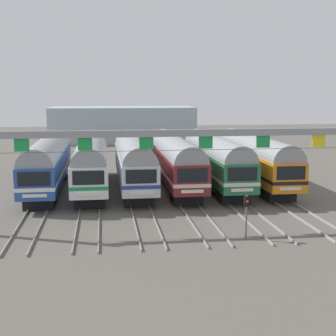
{
  "coord_description": "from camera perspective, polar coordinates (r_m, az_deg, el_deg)",
  "views": [
    {
      "loc": [
        -4.62,
        -43.91,
        8.93
      ],
      "look_at": [
        1.3,
        0.14,
        1.81
      ],
      "focal_mm": 51.83,
      "sensor_mm": 36.0,
      "label": 1
    }
  ],
  "objects": [
    {
      "name": "commuter_train_blue",
      "position": [
        44.63,
        -13.95,
        0.79
      ],
      "size": [
        2.88,
        18.06,
        5.05
      ],
      "color": "#284C9E",
      "rests_on": "ground"
    },
    {
      "name": "commuter_train_green",
      "position": [
        45.54,
        5.58,
        1.18
      ],
      "size": [
        2.88,
        18.06,
        5.05
      ],
      "color": "#236B42",
      "rests_on": "ground"
    },
    {
      "name": "commuter_train_silver",
      "position": [
        44.43,
        -4.09,
        1.01
      ],
      "size": [
        2.88,
        18.06,
        5.05
      ],
      "color": "silver",
      "rests_on": "ground"
    },
    {
      "name": "yard_signal_mast",
      "position": [
        29.55,
        9.22,
        -4.75
      ],
      "size": [
        0.28,
        0.35,
        2.73
      ],
      "color": "#59595E",
      "rests_on": "ground"
    },
    {
      "name": "commuter_train_white",
      "position": [
        44.36,
        -9.03,
        0.9
      ],
      "size": [
        2.88,
        18.06,
        5.05
      ],
      "color": "white",
      "rests_on": "ground"
    },
    {
      "name": "commuter_train_orange",
      "position": [
        46.56,
        10.17,
        1.25
      ],
      "size": [
        2.88,
        18.06,
        4.77
      ],
      "color": "orange",
      "rests_on": "ground"
    },
    {
      "name": "maintenance_building",
      "position": [
        85.69,
        -5.4,
        5.12
      ],
      "size": [
        24.77,
        10.0,
        6.08
      ],
      "primitive_type": "cube",
      "color": "#9EB2B7",
      "rests_on": "ground"
    },
    {
      "name": "track_bed",
      "position": [
        61.72,
        -3.28,
        0.84
      ],
      "size": [
        20.65,
        70.0,
        0.15
      ],
      "color": "gray",
      "rests_on": "ground"
    },
    {
      "name": "commuter_train_maroon",
      "position": [
        44.82,
        0.8,
        1.1
      ],
      "size": [
        2.88,
        18.06,
        4.77
      ],
      "color": "maroon",
      "rests_on": "ground"
    },
    {
      "name": "catenary_gantry",
      "position": [
        30.97,
        0.98,
        2.41
      ],
      "size": [
        24.39,
        0.44,
        6.97
      ],
      "color": "gray",
      "rests_on": "ground"
    },
    {
      "name": "ground_plane",
      "position": [
        45.05,
        -1.62,
        -2.33
      ],
      "size": [
        160.0,
        160.0,
        0.0
      ],
      "primitive_type": "plane",
      "color": "#5B564F"
    }
  ]
}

